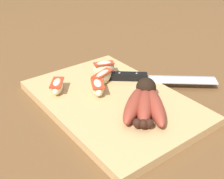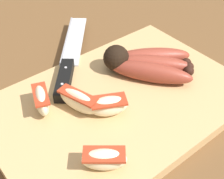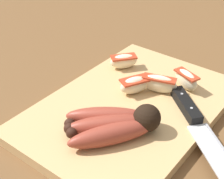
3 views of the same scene
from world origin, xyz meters
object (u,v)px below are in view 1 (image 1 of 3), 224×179
(apple_wedge_near, at_px, (97,87))
(apple_wedge_extra, at_px, (104,68))
(chefs_knife, at_px, (146,78))
(apple_wedge_middle, at_px, (103,78))
(apple_wedge_far, at_px, (57,86))
(banana_bunch, at_px, (145,103))

(apple_wedge_near, bearing_deg, apple_wedge_extra, 135.61)
(chefs_knife, bearing_deg, apple_wedge_middle, -114.28)
(chefs_knife, xyz_separation_m, apple_wedge_extra, (-0.09, -0.07, 0.01))
(apple_wedge_extra, bearing_deg, apple_wedge_far, -86.17)
(apple_wedge_near, distance_m, apple_wedge_extra, 0.10)
(banana_bunch, relative_size, apple_wedge_far, 2.54)
(apple_wedge_middle, bearing_deg, apple_wedge_far, -107.21)
(banana_bunch, xyz_separation_m, chefs_knife, (-0.10, 0.10, -0.01))
(banana_bunch, bearing_deg, apple_wedge_middle, -177.66)
(banana_bunch, height_order, apple_wedge_extra, banana_bunch)
(banana_bunch, xyz_separation_m, apple_wedge_near, (-0.12, -0.04, -0.00))
(chefs_knife, xyz_separation_m, apple_wedge_middle, (-0.05, -0.11, 0.01))
(chefs_knife, distance_m, apple_wedge_far, 0.23)
(apple_wedge_near, height_order, apple_wedge_far, apple_wedge_near)
(apple_wedge_far, distance_m, apple_wedge_extra, 0.15)
(chefs_knife, bearing_deg, apple_wedge_extra, -142.40)
(apple_wedge_middle, distance_m, apple_wedge_far, 0.11)
(chefs_knife, relative_size, apple_wedge_far, 3.76)
(banana_bunch, height_order, apple_wedge_middle, banana_bunch)
(apple_wedge_middle, xyz_separation_m, apple_wedge_extra, (-0.04, 0.04, 0.00))
(apple_wedge_near, xyz_separation_m, apple_wedge_far, (-0.06, -0.07, -0.00))
(chefs_knife, height_order, apple_wedge_near, apple_wedge_near)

